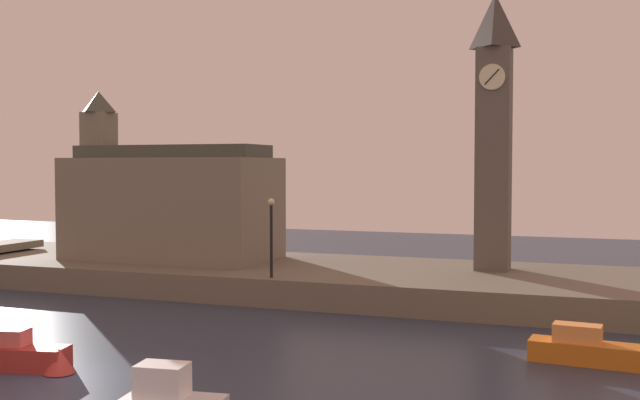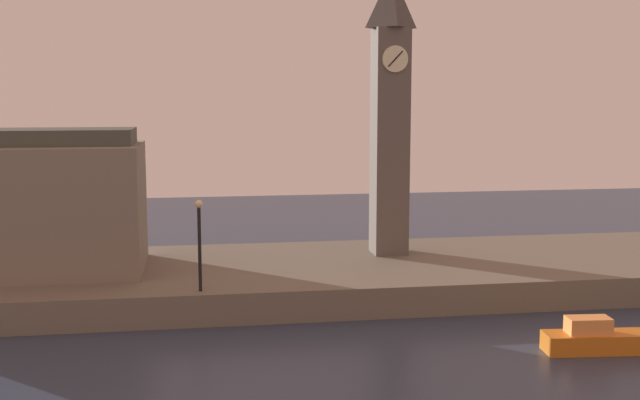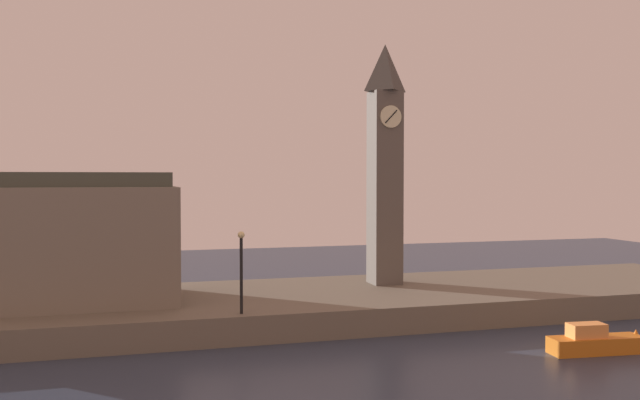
# 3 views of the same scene
# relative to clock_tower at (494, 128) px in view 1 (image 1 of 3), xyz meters

# --- Properties ---
(ground_plane) EXTENTS (120.00, 120.00, 0.00)m
(ground_plane) POSITION_rel_clock_tower_xyz_m (-11.74, -21.92, -9.56)
(ground_plane) COLOR #2D384C
(far_embankment) EXTENTS (70.00, 12.00, 1.50)m
(far_embankment) POSITION_rel_clock_tower_xyz_m (-11.74, -1.92, -8.81)
(far_embankment) COLOR #6B6051
(far_embankment) RESTS_ON ground
(clock_tower) EXTENTS (2.06, 2.11, 15.60)m
(clock_tower) POSITION_rel_clock_tower_xyz_m (0.00, 0.00, 0.00)
(clock_tower) COLOR #5B544C
(clock_tower) RESTS_ON far_embankment
(parliament_hall) EXTENTS (12.97, 6.64, 10.85)m
(parliament_hall) POSITION_rel_clock_tower_xyz_m (-20.21, -1.67, -4.49)
(parliament_hall) COLOR slate
(parliament_hall) RESTS_ON far_embankment
(streetlamp) EXTENTS (0.36, 0.36, 4.20)m
(streetlamp) POSITION_rel_clock_tower_xyz_m (-10.61, -7.13, -5.46)
(streetlamp) COLOR black
(streetlamp) RESTS_ON far_embankment
(boat_ferry_white) EXTENTS (3.85, 1.85, 1.60)m
(boat_ferry_white) POSITION_rel_clock_tower_xyz_m (-6.00, -24.17, -9.07)
(boat_ferry_white) COLOR silver
(boat_ferry_white) RESTS_ON ground
(boat_patrol_orange) EXTENTS (5.26, 1.69, 1.60)m
(boat_patrol_orange) POSITION_rel_clock_tower_xyz_m (5.84, -13.78, -9.05)
(boat_patrol_orange) COLOR orange
(boat_patrol_orange) RESTS_ON ground
(boat_dinghy_red) EXTENTS (4.23, 1.90, 1.45)m
(boat_dinghy_red) POSITION_rel_clock_tower_xyz_m (-13.88, -21.71, -9.04)
(boat_dinghy_red) COLOR maroon
(boat_dinghy_red) RESTS_ON ground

